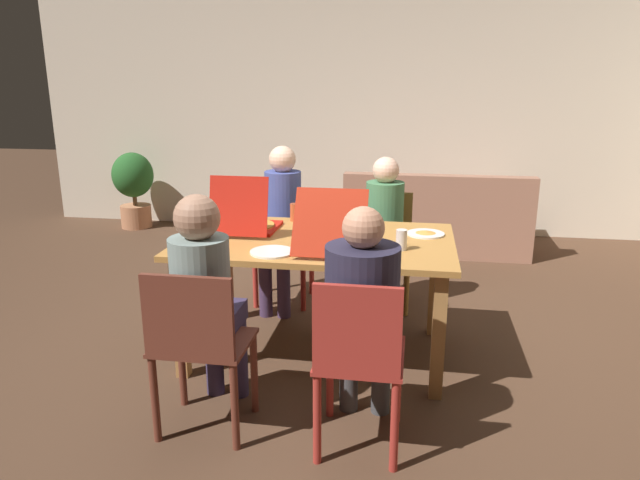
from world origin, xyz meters
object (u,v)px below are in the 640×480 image
object	(u,v)px
chair_0	(384,244)
person_1	(281,216)
pizza_box_0	(336,235)
plate_1	(272,252)
chair_3	(359,357)
drinking_glass_1	(295,212)
plate_0	(426,233)
person_3	(363,304)
drinking_glass_0	(401,240)
potted_plant	(133,184)
person_0	(384,223)
drinking_glass_2	(362,219)
chair_1	(286,239)
plate_3	(319,224)
person_2	(206,291)
plate_2	(206,248)
dining_table	(317,254)
couch	(435,222)
pizza_box_1	(247,223)
chair_2	(198,342)

from	to	relation	value
chair_0	person_1	size ratio (longest dim) A/B	0.70
pizza_box_0	plate_1	bearing A→B (deg)	-143.35
chair_3	drinking_glass_1	bearing A→B (deg)	112.61
pizza_box_0	plate_0	distance (m)	0.62
chair_3	person_3	bearing A→B (deg)	90.00
drinking_glass_0	potted_plant	bearing A→B (deg)	136.28
person_3	person_0	bearing A→B (deg)	90.00
chair_3	person_3	size ratio (longest dim) A/B	0.75
chair_3	drinking_glass_2	xyz separation A→B (m)	(-0.11, 1.29, 0.34)
chair_1	plate_3	world-z (taller)	chair_1
drinking_glass_2	potted_plant	bearing A→B (deg)	138.25
chair_1	plate_1	world-z (taller)	chair_1
person_2	chair_3	xyz separation A→B (m)	(0.78, -0.16, -0.21)
plate_0	drinking_glass_0	world-z (taller)	drinking_glass_0
person_0	plate_2	xyz separation A→B (m)	(-0.97, -1.18, 0.09)
plate_0	dining_table	bearing A→B (deg)	-162.85
person_2	pizza_box_0	world-z (taller)	person_2
person_0	pizza_box_0	size ratio (longest dim) A/B	1.86
couch	pizza_box_1	bearing A→B (deg)	-117.86
chair_0	drinking_glass_2	size ratio (longest dim) A/B	6.79
chair_1	plate_2	world-z (taller)	chair_1
chair_2	potted_plant	bearing A→B (deg)	120.39
pizza_box_1	drinking_glass_2	world-z (taller)	pizza_box_1
plate_1	couch	world-z (taller)	couch
chair_1	potted_plant	xyz separation A→B (m)	(-2.30, 1.98, 0.03)
plate_1	chair_0	bearing A→B (deg)	66.80
dining_table	drinking_glass_2	distance (m)	0.41
drinking_glass_2	couch	size ratio (longest dim) A/B	0.07
plate_1	plate_2	world-z (taller)	same
person_2	drinking_glass_1	world-z (taller)	person_2
person_0	plate_3	xyz separation A→B (m)	(-0.41, -0.49, 0.09)
dining_table	pizza_box_1	distance (m)	0.52
person_3	plate_1	size ratio (longest dim) A/B	4.68
chair_2	plate_3	distance (m)	1.42
potted_plant	plate_1	bearing A→B (deg)	-52.51
pizza_box_0	pizza_box_1	size ratio (longest dim) A/B	1.39
pizza_box_1	person_1	bearing A→B (deg)	84.90
chair_2	drinking_glass_2	size ratio (longest dim) A/B	6.82
person_2	couch	xyz separation A→B (m)	(1.23, 3.40, -0.42)
plate_2	plate_3	size ratio (longest dim) A/B	1.19
drinking_glass_1	person_2	bearing A→B (deg)	-98.32
person_2	drinking_glass_1	distance (m)	1.29
pizza_box_0	couch	bearing A→B (deg)	75.60
plate_3	couch	size ratio (longest dim) A/B	0.11
chair_2	person_3	xyz separation A→B (m)	(0.78, 0.12, 0.20)
chair_2	pizza_box_1	distance (m)	1.15
chair_0	chair_2	size ratio (longest dim) A/B	0.99
chair_1	drinking_glass_2	distance (m)	1.02
person_0	potted_plant	bearing A→B (deg)	145.80
person_1	plate_1	world-z (taller)	person_1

